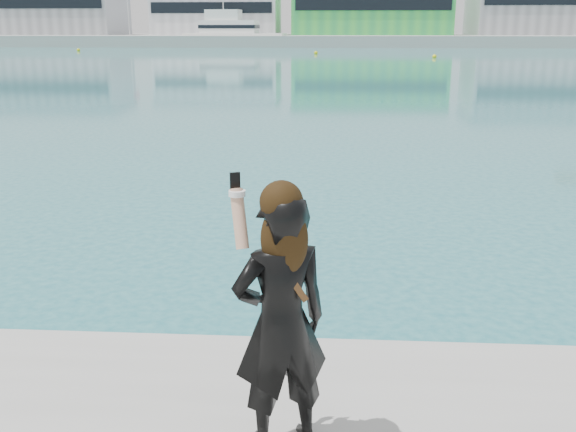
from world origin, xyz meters
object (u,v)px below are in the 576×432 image
at_px(buoy_near, 316,54).
at_px(motor_yacht, 232,33).
at_px(buoy_far, 78,51).
at_px(buoy_extra, 434,58).
at_px(woman, 281,316).

bearing_deg(buoy_near, motor_yacht, 116.87).
relative_size(buoy_far, buoy_extra, 1.00).
bearing_deg(motor_yacht, buoy_extra, -48.23).
bearing_deg(motor_yacht, woman, -75.30).
distance_m(motor_yacht, buoy_extra, 51.10).
bearing_deg(buoy_far, buoy_extra, -21.10).
bearing_deg(buoy_extra, motor_yacht, 125.66).
relative_size(buoy_near, buoy_extra, 1.00).
height_order(buoy_near, buoy_extra, same).
relative_size(motor_yacht, buoy_far, 37.17).
xyz_separation_m(buoy_near, woman, (1.62, -84.10, 1.69)).
xyz_separation_m(buoy_near, buoy_extra, (13.97, -10.30, 0.00)).
relative_size(buoy_near, buoy_far, 1.00).
xyz_separation_m(motor_yacht, buoy_far, (-19.85, -22.33, -2.38)).
distance_m(motor_yacht, buoy_near, 35.03).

